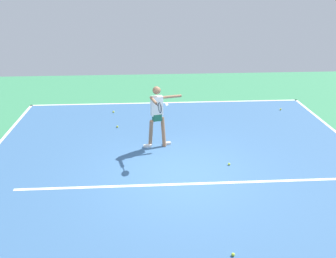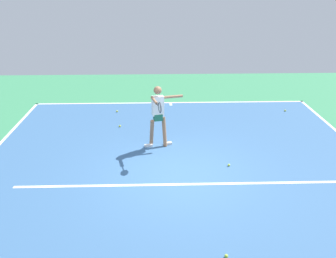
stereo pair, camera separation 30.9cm
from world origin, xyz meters
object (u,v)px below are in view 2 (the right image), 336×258
(tennis_ball_far_corner, at_px, (120,126))
(tennis_player, at_px, (158,112))
(tennis_ball_near_player, at_px, (285,111))
(tennis_ball_by_sideline, at_px, (226,256))
(tennis_ball_by_baseline, at_px, (229,165))
(tennis_ball_centre_court, at_px, (117,111))

(tennis_ball_far_corner, bearing_deg, tennis_player, 129.69)
(tennis_player, xyz_separation_m, tennis_ball_near_player, (-4.82, -2.96, -1.05))
(tennis_ball_far_corner, xyz_separation_m, tennis_ball_by_sideline, (-2.49, 6.44, 0.00))
(tennis_ball_by_baseline, distance_m, tennis_ball_by_sideline, 3.57)
(tennis_ball_far_corner, distance_m, tennis_ball_by_baseline, 4.33)
(tennis_player, distance_m, tennis_ball_by_sideline, 5.11)
(tennis_player, distance_m, tennis_ball_near_player, 5.76)
(tennis_ball_centre_court, height_order, tennis_ball_far_corner, same)
(tennis_ball_centre_court, bearing_deg, tennis_player, 116.64)
(tennis_ball_centre_court, distance_m, tennis_ball_near_player, 6.37)
(tennis_player, height_order, tennis_ball_centre_court, tennis_player)
(tennis_player, xyz_separation_m, tennis_ball_far_corner, (1.31, -1.58, -1.05))
(tennis_ball_far_corner, bearing_deg, tennis_ball_centre_court, -81.01)
(tennis_ball_centre_court, relative_size, tennis_ball_far_corner, 1.00)
(tennis_ball_by_baseline, relative_size, tennis_ball_near_player, 1.00)
(tennis_player, relative_size, tennis_ball_by_sideline, 28.24)
(tennis_ball_by_sideline, xyz_separation_m, tennis_ball_near_player, (-3.64, -7.82, 0.00))
(tennis_ball_by_baseline, distance_m, tennis_ball_near_player, 5.22)
(tennis_ball_centre_court, bearing_deg, tennis_ball_far_corner, 98.99)
(tennis_player, bearing_deg, tennis_ball_by_sideline, 90.37)
(tennis_ball_centre_court, xyz_separation_m, tennis_ball_by_baseline, (-3.43, 4.44, 0.00))
(tennis_ball_centre_court, distance_m, tennis_ball_by_sideline, 8.40)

